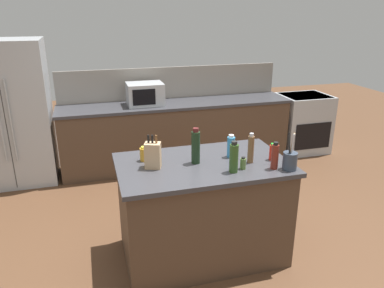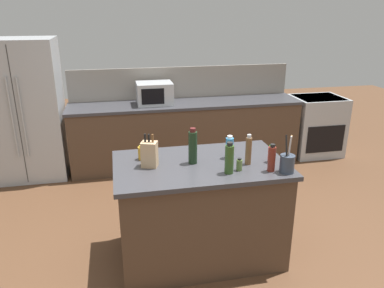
{
  "view_description": "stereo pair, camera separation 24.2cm",
  "coord_description": "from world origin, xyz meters",
  "views": [
    {
      "loc": [
        -0.92,
        -2.87,
        2.21
      ],
      "look_at": [
        0.0,
        0.35,
        0.99
      ],
      "focal_mm": 35.0,
      "sensor_mm": 36.0,
      "label": 1
    },
    {
      "loc": [
        -0.68,
        -2.93,
        2.21
      ],
      "look_at": [
        0.0,
        0.35,
        0.99
      ],
      "focal_mm": 35.0,
      "sensor_mm": 36.0,
      "label": 2
    }
  ],
  "objects": [
    {
      "name": "back_counter_run",
      "position": [
        0.3,
        2.2,
        0.47
      ],
      "size": [
        3.32,
        0.66,
        0.94
      ],
      "color": "#4C3828",
      "rests_on": "ground_plane"
    },
    {
      "name": "pepper_grinder",
      "position": [
        0.4,
        -0.11,
        1.07
      ],
      "size": [
        0.05,
        0.05,
        0.27
      ],
      "color": "brown",
      "rests_on": "kitchen_island"
    },
    {
      "name": "kitchen_island",
      "position": [
        0.0,
        0.0,
        0.47
      ],
      "size": [
        1.5,
        0.9,
        0.94
      ],
      "color": "#4C3828",
      "rests_on": "ground_plane"
    },
    {
      "name": "microwave",
      "position": [
        -0.15,
        2.2,
        1.09
      ],
      "size": [
        0.49,
        0.39,
        0.3
      ],
      "color": "#ADB2B7",
      "rests_on": "back_counter_run"
    },
    {
      "name": "vinegar_bottle",
      "position": [
        0.54,
        -0.29,
        1.05
      ],
      "size": [
        0.06,
        0.06,
        0.24
      ],
      "color": "maroon",
      "rests_on": "kitchen_island"
    },
    {
      "name": "olive_oil_bottle",
      "position": [
        0.18,
        -0.25,
        1.07
      ],
      "size": [
        0.07,
        0.07,
        0.27
      ],
      "color": "#2D4C1E",
      "rests_on": "kitchen_island"
    },
    {
      "name": "spice_jar_oregano",
      "position": [
        0.28,
        -0.22,
        0.99
      ],
      "size": [
        0.05,
        0.05,
        0.11
      ],
      "color": "#567038",
      "rests_on": "kitchen_island"
    },
    {
      "name": "range_oven",
      "position": [
        2.38,
        2.2,
        0.47
      ],
      "size": [
        0.76,
        0.65,
        0.92
      ],
      "color": "#ADB2B7",
      "rests_on": "ground_plane"
    },
    {
      "name": "utensil_crock",
      "position": [
        0.65,
        -0.34,
        1.02
      ],
      "size": [
        0.12,
        0.12,
        0.32
      ],
      "color": "#333D4C",
      "rests_on": "kitchen_island"
    },
    {
      "name": "refrigerator",
      "position": [
        -1.89,
        2.25,
        0.93
      ],
      "size": [
        0.98,
        0.75,
        1.86
      ],
      "color": "#ADB2B7",
      "rests_on": "ground_plane"
    },
    {
      "name": "wall_backsplash",
      "position": [
        0.3,
        2.52,
        1.17
      ],
      "size": [
        3.28,
        0.03,
        0.46
      ],
      "primitive_type": "cube",
      "color": "gray",
      "rests_on": "back_counter_run"
    },
    {
      "name": "ground_plane",
      "position": [
        0.0,
        0.0,
        0.0
      ],
      "size": [
        14.0,
        14.0,
        0.0
      ],
      "primitive_type": "plane",
      "color": "brown"
    },
    {
      "name": "honey_jar",
      "position": [
        -0.49,
        0.19,
        1.0
      ],
      "size": [
        0.07,
        0.07,
        0.13
      ],
      "color": "gold",
      "rests_on": "kitchen_island"
    },
    {
      "name": "wine_bottle",
      "position": [
        -0.06,
        0.01,
        1.09
      ],
      "size": [
        0.08,
        0.08,
        0.32
      ],
      "color": "black",
      "rests_on": "kitchen_island"
    },
    {
      "name": "hot_sauce_bottle",
      "position": [
        0.61,
        -0.1,
        1.01
      ],
      "size": [
        0.05,
        0.05,
        0.15
      ],
      "color": "red",
      "rests_on": "kitchen_island"
    },
    {
      "name": "dish_soap_bottle",
      "position": [
        0.28,
        0.06,
        1.04
      ],
      "size": [
        0.07,
        0.07,
        0.21
      ],
      "color": "#3384BC",
      "rests_on": "kitchen_island"
    },
    {
      "name": "knife_block",
      "position": [
        -0.44,
        0.01,
        1.05
      ],
      "size": [
        0.16,
        0.14,
        0.29
      ],
      "rotation": [
        0.0,
        0.0,
        -0.35
      ],
      "color": "tan",
      "rests_on": "kitchen_island"
    }
  ]
}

